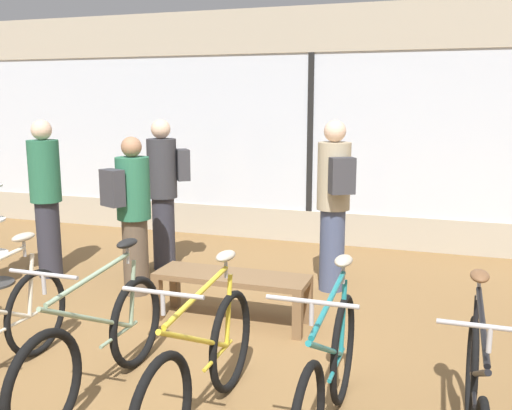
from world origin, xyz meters
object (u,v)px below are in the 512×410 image
at_px(customer_mid_floor, 164,189).
at_px(bicycle_center_left, 97,345).
at_px(customer_by_window, 46,195).
at_px(customer_near_rack, 334,200).
at_px(bicycle_far_right, 476,401).
at_px(bicycle_center_right, 202,368).
at_px(customer_near_bench, 132,211).
at_px(bicycle_right, 328,378).
at_px(display_bench, 232,283).

bearing_deg(customer_mid_floor, bicycle_center_left, -71.32).
xyz_separation_m(customer_by_window, customer_mid_floor, (1.12, 0.68, 0.02)).
bearing_deg(customer_near_rack, customer_by_window, -170.42).
bearing_deg(customer_near_rack, bicycle_far_right, -63.72).
height_order(bicycle_center_right, customer_near_bench, customer_near_bench).
relative_size(bicycle_right, customer_near_bench, 1.08).
height_order(bicycle_center_left, bicycle_center_right, bicycle_center_right).
relative_size(bicycle_center_left, customer_mid_floor, 0.98).
distance_m(bicycle_center_right, customer_mid_floor, 3.46).
bearing_deg(bicycle_center_left, customer_mid_floor, 108.68).
distance_m(bicycle_center_left, bicycle_center_right, 0.81).
xyz_separation_m(bicycle_far_right, customer_near_rack, (-1.30, 2.64, 0.59)).
distance_m(customer_near_rack, customer_by_window, 3.19).
bearing_deg(customer_mid_floor, display_bench, -44.12).
relative_size(bicycle_far_right, customer_by_window, 0.97).
distance_m(bicycle_center_left, customer_mid_floor, 3.04).
bearing_deg(bicycle_far_right, customer_mid_floor, 140.03).
xyz_separation_m(bicycle_center_left, customer_near_bench, (-0.84, 1.92, 0.50)).
relative_size(display_bench, customer_near_bench, 0.86).
bearing_deg(bicycle_center_right, bicycle_far_right, 4.87).
bearing_deg(display_bench, customer_by_window, 166.00).
distance_m(bicycle_right, customer_by_window, 4.26).
bearing_deg(bicycle_center_right, customer_near_rack, 84.51).
distance_m(customer_near_rack, customer_near_bench, 2.06).
relative_size(bicycle_center_right, display_bench, 1.23).
bearing_deg(bicycle_far_right, bicycle_center_right, -175.13).
relative_size(bicycle_far_right, customer_near_rack, 0.96).
distance_m(bicycle_right, bicycle_far_right, 0.81).
height_order(customer_by_window, customer_near_bench, customer_by_window).
height_order(bicycle_center_left, customer_mid_floor, customer_mid_floor).
relative_size(bicycle_center_left, customer_near_bench, 1.06).
bearing_deg(customer_near_rack, bicycle_center_left, -111.75).
height_order(bicycle_center_right, customer_by_window, customer_by_window).
height_order(customer_near_rack, customer_mid_floor, customer_near_rack).
xyz_separation_m(bicycle_right, customer_near_bench, (-2.41, 1.92, 0.47)).
height_order(bicycle_center_left, bicycle_right, bicycle_right).
height_order(bicycle_center_left, display_bench, bicycle_center_left).
bearing_deg(customer_near_bench, bicycle_far_right, -30.28).
bearing_deg(bicycle_center_left, bicycle_far_right, 0.99).
distance_m(bicycle_center_right, bicycle_far_right, 1.58).
relative_size(customer_mid_floor, customer_near_bench, 1.08).
bearing_deg(customer_by_window, customer_near_bench, -10.68).
xyz_separation_m(display_bench, customer_near_bench, (-1.22, 0.38, 0.51)).
relative_size(bicycle_right, bicycle_far_right, 1.03).
relative_size(bicycle_right, customer_near_rack, 0.98).
bearing_deg(bicycle_right, customer_near_rack, 100.46).
distance_m(display_bench, customer_mid_floor, 1.95).
bearing_deg(bicycle_right, bicycle_center_left, 179.89).
xyz_separation_m(bicycle_center_right, customer_by_window, (-2.88, 2.24, 0.55)).
relative_size(customer_by_window, customer_near_bench, 1.09).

